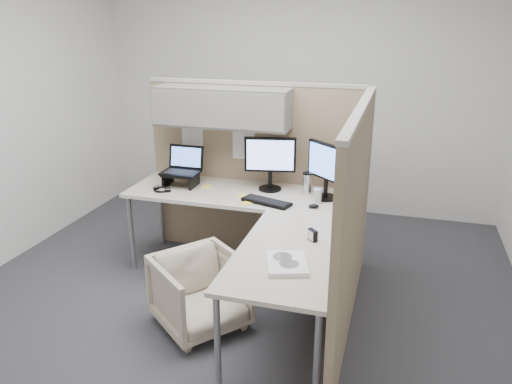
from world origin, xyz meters
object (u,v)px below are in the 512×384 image
(office_chair, at_px, (200,289))
(keyboard, at_px, (267,202))
(desk, at_px, (255,217))
(monitor_left, at_px, (270,159))

(office_chair, xyz_separation_m, keyboard, (0.29, 0.73, 0.44))
(desk, bearing_deg, office_chair, -115.98)
(desk, distance_m, office_chair, 0.70)
(monitor_left, bearing_deg, office_chair, -113.51)
(office_chair, height_order, keyboard, keyboard)
(office_chair, xyz_separation_m, monitor_left, (0.23, 1.07, 0.70))
(office_chair, distance_m, monitor_left, 1.30)
(keyboard, bearing_deg, monitor_left, 117.52)
(desk, relative_size, keyboard, 4.84)
(desk, xyz_separation_m, keyboard, (0.04, 0.21, 0.05))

